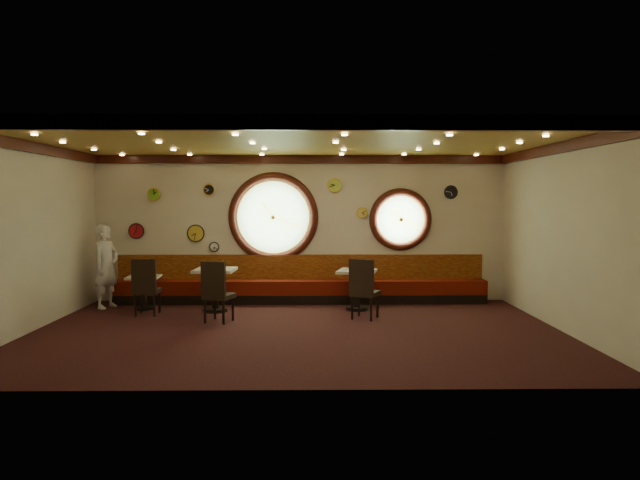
{
  "coord_description": "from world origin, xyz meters",
  "views": [
    {
      "loc": [
        0.26,
        -9.54,
        2.22
      ],
      "look_at": [
        0.4,
        0.8,
        1.5
      ],
      "focal_mm": 32.0,
      "sensor_mm": 36.0,
      "label": 1
    }
  ],
  "objects": [
    {
      "name": "condiment_c_pepper",
      "position": [
        1.16,
        1.85,
        0.86
      ],
      "size": [
        0.04,
        0.04,
        0.1
      ],
      "primitive_type": "cylinder",
      "color": "silver",
      "rests_on": "table_c"
    },
    {
      "name": "molding_front",
      "position": [
        0.0,
        -2.95,
        3.11
      ],
      "size": [
        9.0,
        0.1,
        0.18
      ],
      "primitive_type": "cube",
      "color": "#351109",
      "rests_on": "wall_back"
    },
    {
      "name": "wall_clock_6",
      "position": [
        1.35,
        2.96,
        1.95
      ],
      "size": [
        0.22,
        0.03,
        0.22
      ],
      "primitive_type": "cylinder",
      "rotation": [
        1.57,
        0.0,
        0.0
      ],
      "color": "#E4C54C",
      "rests_on": "wall_back"
    },
    {
      "name": "chair_a",
      "position": [
        -2.95,
        1.35,
        0.63
      ],
      "size": [
        0.47,
        0.47,
        0.69
      ],
      "rotation": [
        0.0,
        0.0,
        -0.01
      ],
      "color": "black",
      "rests_on": "floor"
    },
    {
      "name": "wall_clock_4",
      "position": [
        -3.6,
        2.96,
        1.55
      ],
      "size": [
        0.32,
        0.03,
        0.32
      ],
      "primitive_type": "cylinder",
      "rotation": [
        1.57,
        0.0,
        0.0
      ],
      "color": "red",
      "rests_on": "wall_back"
    },
    {
      "name": "molding_right",
      "position": [
        4.45,
        0.0,
        3.11
      ],
      "size": [
        0.1,
        6.0,
        0.18
      ],
      "primitive_type": "cube",
      "color": "#351109",
      "rests_on": "wall_back"
    },
    {
      "name": "condiment_b_salt",
      "position": [
        -1.72,
        1.76,
        0.91
      ],
      "size": [
        0.03,
        0.03,
        0.09
      ],
      "primitive_type": "cylinder",
      "color": "silver",
      "rests_on": "table_b"
    },
    {
      "name": "molding_back",
      "position": [
        0.0,
        2.95,
        3.11
      ],
      "size": [
        9.0,
        0.1,
        0.18
      ],
      "primitive_type": "cube",
      "color": "#351109",
      "rests_on": "wall_back"
    },
    {
      "name": "table_b",
      "position": [
        -1.69,
        1.76,
        0.54
      ],
      "size": [
        0.82,
        0.82,
        0.86
      ],
      "color": "black",
      "rests_on": "floor"
    },
    {
      "name": "wall_left",
      "position": [
        -4.5,
        0.0,
        1.6
      ],
      "size": [
        0.02,
        6.0,
        3.2
      ],
      "primitive_type": "cube",
      "color": "beige",
      "rests_on": "floor"
    },
    {
      "name": "wall_clock_3",
      "position": [
        3.3,
        2.96,
        2.4
      ],
      "size": [
        0.28,
        0.03,
        0.28
      ],
      "primitive_type": "cylinder",
      "rotation": [
        1.57,
        0.0,
        0.0
      ],
      "color": "black",
      "rests_on": "wall_back"
    },
    {
      "name": "porthole_right_ring",
      "position": [
        2.2,
        2.95,
        1.8
      ],
      "size": [
        1.09,
        0.03,
        1.09
      ],
      "primitive_type": "torus",
      "rotation": [
        1.57,
        0.0,
        0.0
      ],
      "color": "gold",
      "rests_on": "wall_back"
    },
    {
      "name": "wall_clock_1",
      "position": [
        -2.3,
        2.96,
        1.5
      ],
      "size": [
        0.36,
        0.03,
        0.36
      ],
      "primitive_type": "cylinder",
      "rotation": [
        1.57,
        0.0,
        0.0
      ],
      "color": "gold",
      "rests_on": "wall_back"
    },
    {
      "name": "wall_clock_2",
      "position": [
        -3.2,
        2.96,
        2.35
      ],
      "size": [
        0.26,
        0.03,
        0.26
      ],
      "primitive_type": "cylinder",
      "rotation": [
        1.57,
        0.0,
        0.0
      ],
      "color": "#70B925",
      "rests_on": "wall_back"
    },
    {
      "name": "condiment_c_bottle",
      "position": [
        1.21,
        1.94,
        0.9
      ],
      "size": [
        0.05,
        0.05,
        0.17
      ],
      "primitive_type": "cylinder",
      "color": "gold",
      "rests_on": "table_c"
    },
    {
      "name": "condiment_c_salt",
      "position": [
        1.05,
        1.98,
        0.86
      ],
      "size": [
        0.03,
        0.03,
        0.09
      ],
      "primitive_type": "cylinder",
      "color": "silver",
      "rests_on": "table_c"
    },
    {
      "name": "porthole_left_ring",
      "position": [
        -0.6,
        2.95,
        1.85
      ],
      "size": [
        1.61,
        0.03,
        1.61
      ],
      "primitive_type": "torus",
      "rotation": [
        1.57,
        0.0,
        0.0
      ],
      "color": "gold",
      "rests_on": "wall_back"
    },
    {
      "name": "wall_clock_0",
      "position": [
        0.75,
        2.96,
        2.55
      ],
      "size": [
        0.3,
        0.03,
        0.3
      ],
      "primitive_type": "cylinder",
      "rotation": [
        1.57,
        0.0,
        0.0
      ],
      "color": "#C0E246",
      "rests_on": "wall_back"
    },
    {
      "name": "banquette_base",
      "position": [
        0.0,
        2.72,
        0.1
      ],
      "size": [
        8.0,
        0.55,
        0.2
      ],
      "primitive_type": "cube",
      "color": "black",
      "rests_on": "floor"
    },
    {
      "name": "condiment_a_bottle",
      "position": [
        -3.07,
        2.1,
        0.78
      ],
      "size": [
        0.06,
        0.06,
        0.18
      ],
      "primitive_type": "cylinder",
      "color": "gold",
      "rests_on": "table_a"
    },
    {
      "name": "ceiling",
      "position": [
        0.0,
        0.0,
        3.2
      ],
      "size": [
        9.0,
        6.0,
        0.02
      ],
      "primitive_type": "cube",
      "color": "#B18831",
      "rests_on": "wall_back"
    },
    {
      "name": "wall_clock_7",
      "position": [
        -2.0,
        2.96,
        2.45
      ],
      "size": [
        0.24,
        0.03,
        0.24
      ],
      "primitive_type": "cylinder",
      "rotation": [
        1.57,
        0.0,
        0.0
      ],
      "color": "black",
      "rests_on": "wall_back"
    },
    {
      "name": "condiment_a_salt",
      "position": [
        -3.26,
        2.09,
        0.74
      ],
      "size": [
        0.04,
        0.04,
        0.1
      ],
      "primitive_type": "cylinder",
      "color": "silver",
      "rests_on": "table_a"
    },
    {
      "name": "chair_c",
      "position": [
        1.2,
        0.95,
        0.65
      ],
      "size": [
        0.63,
        0.63,
        0.7
      ],
      "rotation": [
        0.0,
        0.0,
        -0.43
      ],
      "color": "black",
      "rests_on": "floor"
    },
    {
      "name": "wall_back",
      "position": [
        0.0,
        3.0,
        1.6
      ],
      "size": [
        9.0,
        0.02,
        3.2
      ],
      "primitive_type": "cube",
      "color": "beige",
      "rests_on": "floor"
    },
    {
      "name": "porthole_left_frame",
      "position": [
        -0.6,
        2.98,
        1.85
      ],
      "size": [
        1.98,
        0.18,
        1.98
      ],
      "primitive_type": "torus",
      "rotation": [
        1.57,
        0.0,
        0.0
      ],
      "color": "#351109",
      "rests_on": "wall_back"
    },
    {
      "name": "banquette_back",
      "position": [
        0.0,
        2.94,
        0.75
      ],
      "size": [
        8.0,
        0.1,
        0.55
      ],
      "primitive_type": "cube",
      "color": "#610E07",
      "rests_on": "wall_back"
    },
    {
      "name": "wall_right",
      "position": [
        4.5,
        0.0,
        1.6
      ],
      "size": [
        0.02,
        6.0,
        3.2
      ],
      "primitive_type": "cube",
      "color": "beige",
      "rests_on": "floor"
    },
    {
      "name": "wall_front",
      "position": [
        0.0,
        -3.0,
        1.6
      ],
      "size": [
        9.0,
        0.02,
        3.2
      ],
      "primitive_type": "cube",
      "color": "beige",
      "rests_on": "floor"
    },
    {
      "name": "table_a",
      "position": [
        -3.18,
        2.0,
        0.43
      ],
      "size": [
        0.66,
        0.66,
        0.69
      ],
      "color": "black",
      "rests_on": "floor"
    },
    {
      "name": "molding_left",
      "position": [
        -4.45,
        0.0,
        3.11
      ],
      "size": [
        0.1,
        6.0,
        0.18
      ],
      "primitive_type": "cube",
      "color": "#351109",
      "rests_on": "wall_back"
    },
    {
      "name": "porthole_right_glass",
      "position": [
        2.2,
        3.0,
        1.8
      ],
      "size": [
        1.1,
        0.02,
        1.1
      ],
      "primitive_type": "cylinder",
      "rotation": [
        1.57,
        0.0,
        0.0
      ],
      "color": "#90CA79",
      "rests_on": "wall_back"
    },
    {
      "name": "floor",
      "position": [
        0.0,
        0.0,
        0.0
      ],
      "size": [
        9.0,
        6.0,
        0.0
      ],
      "primitive_type": "cube",
      "color": "black",
      "rests_on": "ground"
    },
    {
      "name": "condiment_b_bottle",
      "position": [
        -1.53,
        1.82,
        0.94
      ],
      "size": [
        0.05,
        0.05,
        0.16
      ],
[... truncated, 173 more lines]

